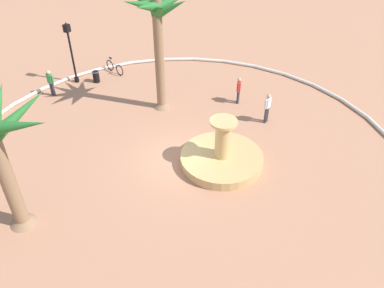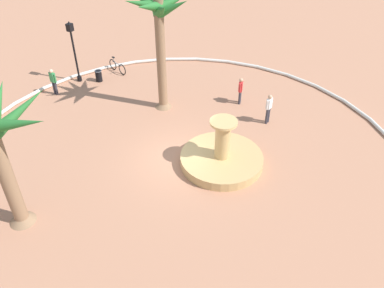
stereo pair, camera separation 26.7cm
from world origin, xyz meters
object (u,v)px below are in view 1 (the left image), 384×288
(lamppost, at_px, (71,48))
(person_cyclist_helmet, at_px, (51,82))
(person_cyclist_photo, at_px, (239,89))
(person_pedestrian_stroll, at_px, (267,107))
(palm_tree_by_curb, at_px, (157,26))
(bicycle_red_frame, at_px, (115,67))
(fountain, at_px, (222,157))
(trash_bin, at_px, (96,76))

(lamppost, bearing_deg, person_cyclist_helmet, -5.13)
(person_cyclist_photo, bearing_deg, person_pedestrian_stroll, 59.95)
(lamppost, distance_m, person_cyclist_photo, 10.25)
(palm_tree_by_curb, relative_size, person_pedestrian_stroll, 3.75)
(bicycle_red_frame, bearing_deg, fountain, 61.09)
(lamppost, xyz_separation_m, person_pedestrian_stroll, (-0.92, 11.99, -1.29))
(palm_tree_by_curb, xyz_separation_m, person_cyclist_helmet, (1.70, -6.39, -3.84))
(lamppost, xyz_separation_m, trash_bin, (-0.54, 1.12, -1.87))
(fountain, distance_m, trash_bin, 10.78)
(lamppost, bearing_deg, person_pedestrian_stroll, 94.37)
(person_cyclist_photo, relative_size, person_pedestrian_stroll, 0.93)
(person_pedestrian_stroll, bearing_deg, person_cyclist_photo, -120.05)
(fountain, distance_m, palm_tree_by_curb, 7.33)
(person_cyclist_helmet, distance_m, person_pedestrian_stroll, 12.50)
(bicycle_red_frame, bearing_deg, lamppost, -34.74)
(fountain, relative_size, person_cyclist_helmet, 2.38)
(palm_tree_by_curb, height_order, trash_bin, palm_tree_by_curb)
(fountain, height_order, bicycle_red_frame, fountain)
(palm_tree_by_curb, bearing_deg, person_cyclist_helmet, -75.09)
(person_cyclist_helmet, height_order, person_cyclist_photo, person_cyclist_helmet)
(palm_tree_by_curb, height_order, person_pedestrian_stroll, palm_tree_by_curb)
(trash_bin, xyz_separation_m, person_cyclist_photo, (-1.57, 8.82, 0.50))
(fountain, height_order, person_cyclist_photo, fountain)
(lamppost, bearing_deg, person_cyclist_photo, 101.96)
(person_cyclist_helmet, bearing_deg, fountain, 83.13)
(fountain, xyz_separation_m, person_pedestrian_stroll, (-4.22, 0.80, 0.63))
(palm_tree_by_curb, xyz_separation_m, bicycle_red_frame, (-2.32, -4.77, -4.37))
(trash_bin, bearing_deg, bicycle_red_frame, 168.29)
(lamppost, bearing_deg, fountain, 73.54)
(trash_bin, bearing_deg, lamppost, -64.46)
(fountain, xyz_separation_m, trash_bin, (-3.84, -10.07, 0.05))
(palm_tree_by_curb, xyz_separation_m, trash_bin, (-0.77, -5.09, -4.36))
(fountain, bearing_deg, lamppost, -106.46)
(trash_bin, bearing_deg, person_cyclist_photo, 100.09)
(bicycle_red_frame, relative_size, person_cyclist_helmet, 1.02)
(fountain, bearing_deg, person_pedestrian_stroll, 169.27)
(person_cyclist_photo, bearing_deg, fountain, 13.07)
(fountain, bearing_deg, bicycle_red_frame, -118.91)
(person_cyclist_photo, bearing_deg, lamppost, -78.04)
(person_cyclist_helmet, bearing_deg, palm_tree_by_curb, 104.91)
(palm_tree_by_curb, relative_size, person_cyclist_photo, 4.02)
(fountain, xyz_separation_m, person_cyclist_photo, (-5.41, -1.26, 0.56))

